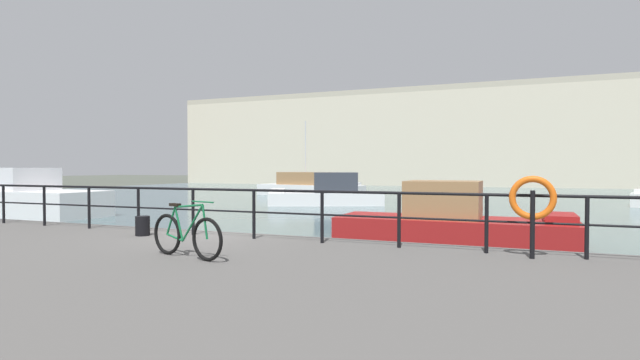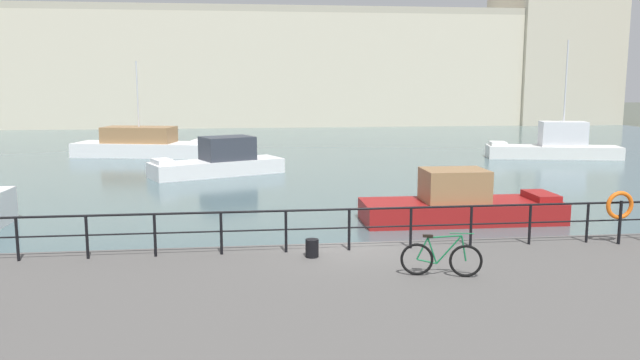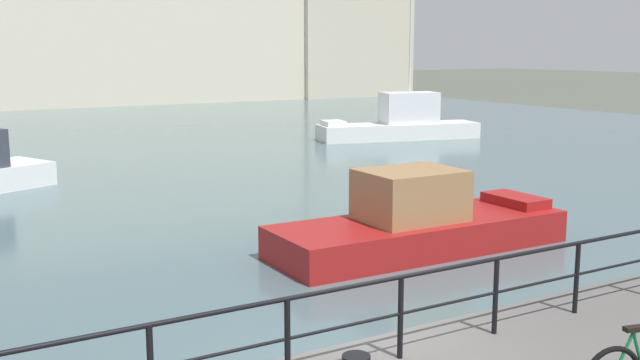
{
  "view_description": "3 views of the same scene",
  "coord_description": "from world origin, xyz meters",
  "px_view_note": "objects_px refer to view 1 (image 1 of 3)",
  "views": [
    {
      "loc": [
        6.7,
        -9.85,
        2.28
      ],
      "look_at": [
        1.51,
        3.05,
        1.94
      ],
      "focal_mm": 27.06,
      "sensor_mm": 36.0,
      "label": 1
    },
    {
      "loc": [
        -2.72,
        -16.11,
        4.98
      ],
      "look_at": [
        -0.07,
        5.35,
        1.59
      ],
      "focal_mm": 35.77,
      "sensor_mm": 36.0,
      "label": 2
    },
    {
      "loc": [
        -5.42,
        -7.8,
        4.57
      ],
      "look_at": [
        2.02,
        4.77,
        1.98
      ],
      "focal_mm": 41.86,
      "sensor_mm": 36.0,
      "label": 3
    }
  ],
  "objects_px": {
    "moored_white_yacht": "(309,186)",
    "mooring_bollard": "(143,226)",
    "moored_red_daysailer": "(452,222)",
    "harbor_building": "(512,135)",
    "moored_cabin_cruiser": "(328,193)",
    "moored_small_launch": "(24,196)",
    "life_ring_stand": "(533,201)",
    "parked_bicycle": "(186,235)"
  },
  "relations": [
    {
      "from": "moored_small_launch",
      "to": "life_ring_stand",
      "type": "relative_size",
      "value": 5.89
    },
    {
      "from": "harbor_building",
      "to": "moored_white_yacht",
      "type": "bearing_deg",
      "value": -117.73
    },
    {
      "from": "moored_small_launch",
      "to": "moored_red_daysailer",
      "type": "xyz_separation_m",
      "value": [
        20.22,
        -1.06,
        -0.29
      ]
    },
    {
      "from": "moored_white_yacht",
      "to": "moored_cabin_cruiser",
      "type": "bearing_deg",
      "value": -46.78
    },
    {
      "from": "moored_white_yacht",
      "to": "life_ring_stand",
      "type": "distance_m",
      "value": 32.23
    },
    {
      "from": "moored_small_launch",
      "to": "mooring_bollard",
      "type": "xyz_separation_m",
      "value": [
        14.18,
        -7.62,
        0.05
      ]
    },
    {
      "from": "parked_bicycle",
      "to": "mooring_bollard",
      "type": "height_order",
      "value": "parked_bicycle"
    },
    {
      "from": "parked_bicycle",
      "to": "mooring_bollard",
      "type": "relative_size",
      "value": 3.93
    },
    {
      "from": "moored_white_yacht",
      "to": "life_ring_stand",
      "type": "height_order",
      "value": "moored_white_yacht"
    },
    {
      "from": "harbor_building",
      "to": "moored_small_launch",
      "type": "xyz_separation_m",
      "value": [
        -21.72,
        -50.17,
        -5.59
      ]
    },
    {
      "from": "moored_cabin_cruiser",
      "to": "mooring_bollard",
      "type": "xyz_separation_m",
      "value": [
        2.82,
        -19.1,
        0.23
      ]
    },
    {
      "from": "moored_small_launch",
      "to": "moored_cabin_cruiser",
      "type": "distance_m",
      "value": 16.15
    },
    {
      "from": "mooring_bollard",
      "to": "life_ring_stand",
      "type": "distance_m",
      "value": 8.12
    },
    {
      "from": "harbor_building",
      "to": "moored_white_yacht",
      "type": "distance_m",
      "value": 33.92
    },
    {
      "from": "mooring_bollard",
      "to": "parked_bicycle",
      "type": "bearing_deg",
      "value": -35.28
    },
    {
      "from": "moored_cabin_cruiser",
      "to": "parked_bicycle",
      "type": "distance_m",
      "value": 21.65
    },
    {
      "from": "moored_white_yacht",
      "to": "parked_bicycle",
      "type": "height_order",
      "value": "moored_white_yacht"
    },
    {
      "from": "harbor_building",
      "to": "life_ring_stand",
      "type": "relative_size",
      "value": 56.91
    },
    {
      "from": "moored_red_daysailer",
      "to": "life_ring_stand",
      "type": "relative_size",
      "value": 5.05
    },
    {
      "from": "moored_small_launch",
      "to": "moored_cabin_cruiser",
      "type": "relative_size",
      "value": 1.13
    },
    {
      "from": "moored_red_daysailer",
      "to": "moored_white_yacht",
      "type": "bearing_deg",
      "value": 123.73
    },
    {
      "from": "harbor_building",
      "to": "mooring_bollard",
      "type": "bearing_deg",
      "value": -97.43
    },
    {
      "from": "life_ring_stand",
      "to": "moored_white_yacht",
      "type": "bearing_deg",
      "value": 120.0
    },
    {
      "from": "parked_bicycle",
      "to": "moored_small_launch",
      "type": "bearing_deg",
      "value": 164.67
    },
    {
      "from": "harbor_building",
      "to": "mooring_bollard",
      "type": "distance_m",
      "value": 58.54
    },
    {
      "from": "moored_white_yacht",
      "to": "mooring_bollard",
      "type": "xyz_separation_m",
      "value": [
        8.02,
        -28.2,
        0.2
      ]
    },
    {
      "from": "moored_cabin_cruiser",
      "to": "parked_bicycle",
      "type": "bearing_deg",
      "value": 80.73
    },
    {
      "from": "moored_cabin_cruiser",
      "to": "mooring_bollard",
      "type": "relative_size",
      "value": 16.49
    },
    {
      "from": "harbor_building",
      "to": "moored_cabin_cruiser",
      "type": "bearing_deg",
      "value": -104.99
    },
    {
      "from": "harbor_building",
      "to": "moored_cabin_cruiser",
      "type": "xyz_separation_m",
      "value": [
        -10.36,
        -38.69,
        -5.77
      ]
    },
    {
      "from": "mooring_bollard",
      "to": "moored_red_daysailer",
      "type": "bearing_deg",
      "value": 47.36
    },
    {
      "from": "moored_white_yacht",
      "to": "moored_cabin_cruiser",
      "type": "height_order",
      "value": "moored_white_yacht"
    },
    {
      "from": "harbor_building",
      "to": "moored_cabin_cruiser",
      "type": "height_order",
      "value": "harbor_building"
    },
    {
      "from": "moored_white_yacht",
      "to": "life_ring_stand",
      "type": "xyz_separation_m",
      "value": [
        16.11,
        -27.9,
        0.96
      ]
    },
    {
      "from": "harbor_building",
      "to": "moored_red_daysailer",
      "type": "relative_size",
      "value": 11.26
    },
    {
      "from": "moored_small_launch",
      "to": "moored_red_daysailer",
      "type": "relative_size",
      "value": 1.17
    },
    {
      "from": "harbor_building",
      "to": "life_ring_stand",
      "type": "height_order",
      "value": "harbor_building"
    },
    {
      "from": "harbor_building",
      "to": "moored_white_yacht",
      "type": "height_order",
      "value": "harbor_building"
    },
    {
      "from": "moored_white_yacht",
      "to": "moored_small_launch",
      "type": "height_order",
      "value": "moored_white_yacht"
    },
    {
      "from": "moored_white_yacht",
      "to": "parked_bicycle",
      "type": "distance_m",
      "value": 31.88
    },
    {
      "from": "harbor_building",
      "to": "mooring_bollard",
      "type": "relative_size",
      "value": 180.7
    },
    {
      "from": "moored_white_yacht",
      "to": "life_ring_stand",
      "type": "bearing_deg",
      "value": -46.54
    }
  ]
}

